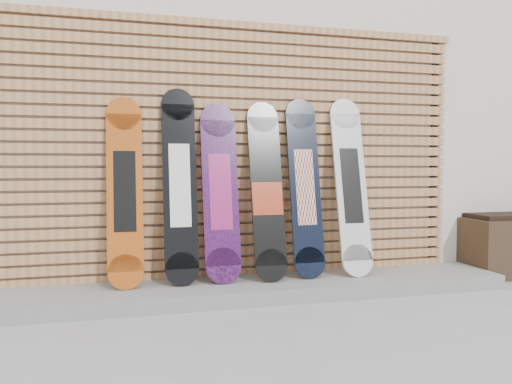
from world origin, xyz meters
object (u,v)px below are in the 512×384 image
Objects in this scene: snowboard_2 at (220,192)px; snowboard_1 at (180,185)px; snowboard_0 at (125,191)px; snowboard_5 at (351,186)px; snowboard_4 at (305,187)px; snowboard_3 at (267,191)px.

snowboard_1 is at bearing 178.94° from snowboard_2.
snowboard_0 is at bearing 179.76° from snowboard_2.
snowboard_5 is at bearing -1.05° from snowboard_2.
snowboard_0 is at bearing 179.77° from snowboard_4.
snowboard_2 is 1.16m from snowboard_5.
snowboard_0 reaches higher than snowboard_3.
snowboard_2 is at bearing -0.24° from snowboard_0.
snowboard_1 is 1.02× the size of snowboard_5.
snowboard_2 is (0.76, -0.00, -0.01)m from snowboard_0.
snowboard_0 is 1.92m from snowboard_5.
snowboard_3 is 0.98× the size of snowboard_4.
snowboard_3 is at bearing -2.23° from snowboard_1.
snowboard_0 is 1.02× the size of snowboard_2.
snowboard_1 is 0.72m from snowboard_3.
snowboard_5 reaches higher than snowboard_2.
snowboard_3 is at bearing -179.94° from snowboard_5.
snowboard_3 is (1.15, -0.03, -0.01)m from snowboard_0.
snowboard_0 is at bearing 178.75° from snowboard_3.
snowboard_3 is 0.35m from snowboard_4.
snowboard_1 is 1.03× the size of snowboard_4.
snowboard_5 is (1.16, -0.02, 0.04)m from snowboard_2.
snowboard_1 reaches higher than snowboard_3.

